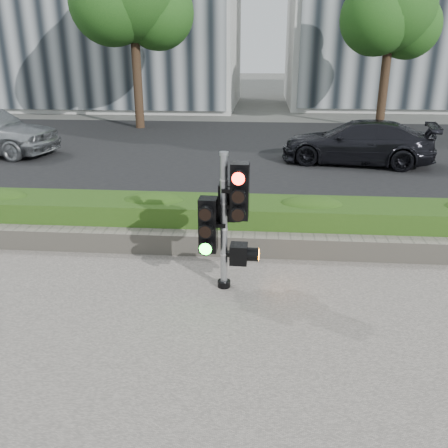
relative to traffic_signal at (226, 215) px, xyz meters
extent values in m
plane|color=#51514C|center=(-0.19, -0.79, -1.08)|extent=(120.00, 120.00, 0.00)
cube|color=black|center=(-0.19, 9.21, -1.07)|extent=(60.00, 13.00, 0.02)
cube|color=gray|center=(-0.19, 2.36, -1.02)|extent=(60.00, 0.25, 0.12)
cube|color=gray|center=(-0.19, 1.11, -0.88)|extent=(12.00, 0.32, 0.34)
cube|color=#4E8127|center=(-0.19, 1.76, -0.71)|extent=(12.00, 1.00, 0.68)
cylinder|color=black|center=(-4.69, 13.71, 0.93)|extent=(0.36, 0.36, 4.03)
sphere|color=#113C11|center=(-3.83, 14.07, 3.38)|extent=(2.88, 2.88, 2.88)
sphere|color=#113C11|center=(-5.41, 13.28, 3.67)|extent=(3.17, 3.17, 3.17)
cylinder|color=black|center=(5.31, 14.71, 0.71)|extent=(0.36, 0.36, 3.58)
sphere|color=#113C11|center=(5.31, 14.71, 3.52)|extent=(3.33, 3.33, 3.33)
sphere|color=#113C11|center=(6.08, 15.03, 2.88)|extent=(2.56, 2.56, 2.56)
sphere|color=#113C11|center=(4.67, 14.32, 3.14)|extent=(2.82, 2.82, 2.82)
cylinder|color=black|center=(-0.03, -0.03, -1.01)|extent=(0.18, 0.18, 0.09)
cylinder|color=gray|center=(-0.03, -0.03, -0.12)|extent=(0.09, 0.09, 1.86)
cylinder|color=gray|center=(-0.03, -0.03, 0.83)|extent=(0.12, 0.12, 0.05)
cube|color=#FF1107|center=(0.18, -0.06, 0.35)|extent=(0.24, 0.24, 0.74)
cube|color=#14E51E|center=(-0.24, -0.05, -0.13)|extent=(0.24, 0.24, 0.74)
cube|color=black|center=(0.01, 0.18, 0.13)|extent=(0.24, 0.24, 0.51)
cube|color=orange|center=(0.17, -0.01, -0.55)|extent=(0.24, 0.24, 0.27)
imported|color=black|center=(3.13, 7.83, -0.45)|extent=(4.47, 2.45, 1.23)
camera|label=1|loc=(0.47, -5.91, 2.09)|focal=38.00mm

